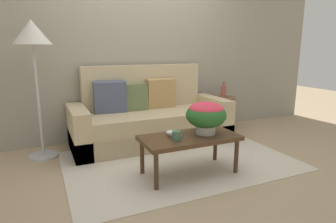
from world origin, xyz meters
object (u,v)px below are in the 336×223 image
Objects in this scene: floor_lamp at (33,43)px; coffee_mug at (177,136)px; table_vase at (223,91)px; snack_bowl at (171,133)px; couch at (149,119)px; side_table at (223,107)px; coffee_table at (190,140)px; potted_plant at (206,114)px.

coffee_mug is (1.22, -1.24, -0.91)m from floor_lamp.
snack_bowl is at bearing -140.96° from table_vase.
couch is 16.63× the size of coffee_mug.
side_table is 2.14× the size of table_vase.
coffee_table is 0.32m from potted_plant.
potted_plant is 1.70× the size of table_vase.
coffee_mug reaches higher than coffee_table.
floor_lamp is at bearing -177.36° from table_vase.
couch is at bearing 81.39° from snack_bowl.
coffee_mug is at bearing -158.31° from coffee_table.
table_vase is at bearing -138.30° from side_table.
couch is 5.09× the size of potted_plant.
coffee_table is at bearing -26.42° from snack_bowl.
side_table is 4.65× the size of snack_bowl.
floor_lamp is 1.96m from coffee_mug.
table_vase is (2.72, 0.13, -0.74)m from floor_lamp.
floor_lamp reaches higher than table_vase.
side_table reaches higher than coffee_table.
potted_plant is at bearing -80.34° from couch.
side_table is (1.33, 1.30, -0.00)m from coffee_table.
potted_plant reaches higher than side_table.
side_table is at bearing 5.30° from couch.
side_table is at bearing 39.07° from snack_bowl.
couch is 1.34m from side_table.
floor_lamp is 1.88m from snack_bowl.
coffee_mug is (-0.18, -1.25, 0.14)m from couch.
couch is 1.75m from floor_lamp.
couch is 1.34× the size of floor_lamp.
snack_bowl is (-1.50, -1.22, 0.08)m from side_table.
potted_plant reaches higher than coffee_mug.
floor_lamp reaches higher than side_table.
table_vase reaches higher than coffee_mug.
table_vase is (-0.02, -0.02, 0.27)m from side_table.
potted_plant is (0.20, -1.17, 0.30)m from couch.
coffee_mug is at bearing -137.77° from table_vase.
snack_bowl is (1.24, -1.08, -0.92)m from floor_lamp.
potted_plant is 0.41m from snack_bowl.
snack_bowl is 0.46× the size of table_vase.
side_table is 0.33× the size of floor_lamp.
coffee_table is 2.08m from floor_lamp.
coffee_table is at bearing -135.62° from side_table.
couch reaches higher than side_table.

